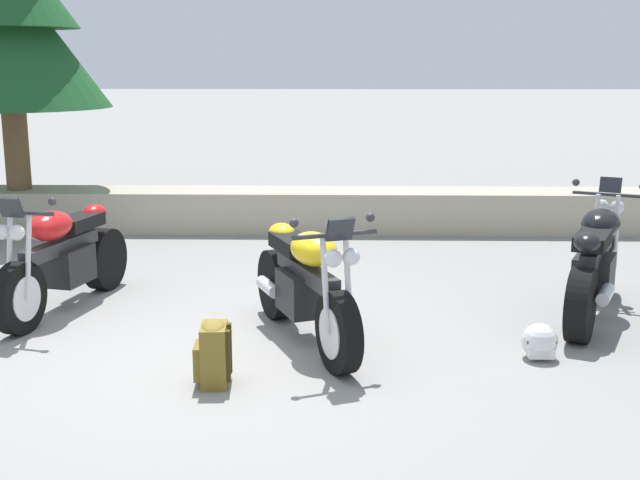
{
  "coord_description": "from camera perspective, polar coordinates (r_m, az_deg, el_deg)",
  "views": [
    {
      "loc": [
        0.92,
        -6.21,
        2.27
      ],
      "look_at": [
        0.76,
        1.2,
        0.65
      ],
      "focal_mm": 46.29,
      "sensor_mm": 36.0,
      "label": 1
    }
  ],
  "objects": [
    {
      "name": "rider_helmet",
      "position": [
        6.65,
        14.95,
        -6.81
      ],
      "size": [
        0.28,
        0.28,
        0.28
      ],
      "color": "silver",
      "rests_on": "ground"
    },
    {
      "name": "motorcycle_yellow_centre",
      "position": [
        6.67,
        -1.0,
        -3.19
      ],
      "size": [
        1.03,
        1.97,
        1.18
      ],
      "color": "black",
      "rests_on": "ground"
    },
    {
      "name": "pine_tree_mid_left",
      "position": [
        11.83,
        -20.89,
        14.41
      ],
      "size": [
        2.59,
        2.59,
        3.98
      ],
      "color": "brown",
      "rests_on": "stone_wall"
    },
    {
      "name": "ground_plane",
      "position": [
        6.68,
        -6.82,
        -7.65
      ],
      "size": [
        120.0,
        120.0,
        0.0
      ],
      "primitive_type": "plane",
      "color": "gray"
    },
    {
      "name": "motorcycle_black_far_right",
      "position": [
        7.76,
        18.51,
        -1.62
      ],
      "size": [
        1.09,
        1.94,
        1.18
      ],
      "color": "black",
      "rests_on": "ground"
    },
    {
      "name": "rider_backpack",
      "position": [
        5.96,
        -7.4,
        -7.68
      ],
      "size": [
        0.27,
        0.31,
        0.47
      ],
      "color": "brown",
      "rests_on": "ground"
    },
    {
      "name": "motorcycle_red_near_left",
      "position": [
        7.92,
        -17.36,
        -1.26
      ],
      "size": [
        0.8,
        2.04,
        1.18
      ],
      "color": "black",
      "rests_on": "ground"
    },
    {
      "name": "stone_wall",
      "position": [
        11.23,
        -3.47,
        2.08
      ],
      "size": [
        36.0,
        0.8,
        0.55
      ],
      "primitive_type": "cube",
      "color": "#A89E89",
      "rests_on": "ground"
    }
  ]
}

